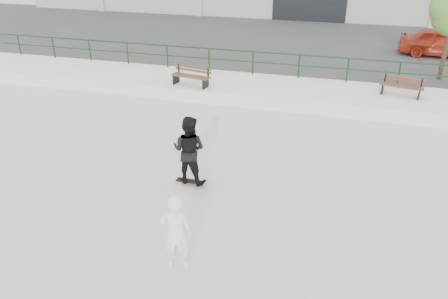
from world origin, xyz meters
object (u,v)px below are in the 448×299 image
(red_car, at_px, (441,42))
(standing_skater, at_px, (189,150))
(bench_left, at_px, (191,76))
(seated_skater, at_px, (176,233))
(bench_right, at_px, (402,86))
(skateboard, at_px, (190,181))

(red_car, xyz_separation_m, standing_skater, (-8.11, -14.29, -0.14))
(bench_left, xyz_separation_m, seated_skater, (3.16, -9.72, -0.01))
(bench_right, relative_size, red_car, 0.41)
(standing_skater, bearing_deg, red_car, -114.89)
(bench_left, height_order, bench_right, bench_left)
(skateboard, bearing_deg, seated_skater, -73.56)
(red_car, bearing_deg, standing_skater, 154.96)
(bench_left, bearing_deg, standing_skater, -60.28)
(standing_skater, bearing_deg, seated_skater, 110.13)
(bench_left, distance_m, seated_skater, 10.22)
(red_car, bearing_deg, skateboard, 154.96)
(skateboard, bearing_deg, standing_skater, -178.99)
(bench_left, xyz_separation_m, skateboard, (2.29, -6.54, -0.80))
(standing_skater, distance_m, seated_skater, 3.30)
(bench_right, xyz_separation_m, skateboard, (-5.83, -7.59, -0.79))
(bench_right, xyz_separation_m, seated_skater, (-4.95, -10.76, 0.01))
(skateboard, distance_m, standing_skater, 0.96)
(bench_right, distance_m, standing_skater, 9.57)
(bench_left, distance_m, bench_right, 8.19)
(bench_left, relative_size, red_car, 0.43)
(red_car, bearing_deg, bench_right, 165.73)
(bench_right, bearing_deg, red_car, 83.18)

